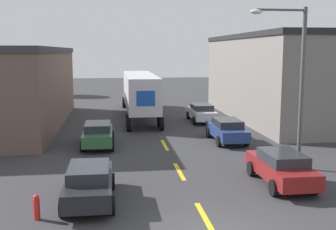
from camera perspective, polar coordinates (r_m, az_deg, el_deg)
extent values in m
cube|color=gold|center=(14.99, 5.06, -13.74)|extent=(0.20, 2.92, 0.01)
cube|color=gold|center=(20.35, 1.54, -7.63)|extent=(0.20, 2.92, 0.01)
cube|color=gold|center=(25.89, -0.45, -4.09)|extent=(0.20, 2.92, 0.01)
cube|color=slate|center=(37.84, 17.34, 4.68)|extent=(11.30, 19.76, 6.72)
cube|color=#232326|center=(37.79, 17.58, 10.07)|extent=(11.50, 19.96, 0.40)
cube|color=silver|center=(43.77, -4.48, 3.53)|extent=(2.26, 2.70, 2.67)
cube|color=silver|center=(35.71, -3.82, 3.38)|extent=(2.38, 12.80, 2.67)
cube|color=#194CA3|center=(29.34, -3.03, 2.25)|extent=(1.31, 0.03, 1.07)
cylinder|color=black|center=(44.32, -2.94, 1.88)|extent=(0.28, 1.01, 1.01)
cylinder|color=black|center=(44.20, -6.02, 1.82)|extent=(0.28, 1.01, 1.01)
cylinder|color=black|center=(43.25, -2.83, 1.71)|extent=(0.28, 1.01, 1.01)
cylinder|color=black|center=(43.13, -5.98, 1.66)|extent=(0.28, 1.01, 1.01)
cylinder|color=black|center=(31.90, -1.17, -0.75)|extent=(0.28, 1.01, 1.01)
cylinder|color=black|center=(31.74, -5.45, -0.84)|extent=(0.28, 1.01, 1.01)
cylinder|color=black|center=(30.53, -0.89, -1.17)|extent=(0.28, 1.01, 1.01)
cylinder|color=black|center=(30.36, -5.36, -1.27)|extent=(0.28, 1.01, 1.01)
cube|color=navy|center=(27.02, 7.95, -2.19)|extent=(1.70, 4.50, 0.67)
cube|color=#23282D|center=(26.79, 8.05, -1.07)|extent=(1.50, 2.34, 0.45)
cylinder|color=black|center=(28.63, 8.85, -2.28)|extent=(0.22, 0.67, 0.67)
cylinder|color=black|center=(28.21, 5.52, -2.38)|extent=(0.22, 0.67, 0.67)
cylinder|color=black|center=(26.02, 10.56, -3.42)|extent=(0.22, 0.67, 0.67)
cylinder|color=black|center=(25.55, 6.92, -3.56)|extent=(0.22, 0.67, 0.67)
cube|color=silver|center=(34.47, 4.55, 0.20)|extent=(1.70, 4.50, 0.67)
cube|color=#23282D|center=(34.27, 4.61, 1.09)|extent=(1.50, 2.34, 0.45)
cylinder|color=black|center=(36.05, 5.41, 0.03)|extent=(0.22, 0.67, 0.67)
cylinder|color=black|center=(35.72, 2.75, -0.03)|extent=(0.22, 0.67, 0.67)
cylinder|color=black|center=(33.37, 6.47, -0.68)|extent=(0.22, 0.67, 0.67)
cylinder|color=black|center=(33.01, 3.60, -0.75)|extent=(0.22, 0.67, 0.67)
cube|color=#2D5B38|center=(25.80, -9.46, -2.74)|extent=(1.70, 4.50, 0.67)
cube|color=#23282D|center=(25.56, -9.50, -1.57)|extent=(1.50, 2.34, 0.45)
cylinder|color=black|center=(27.21, -7.55, -2.82)|extent=(0.22, 0.67, 0.67)
cylinder|color=black|center=(27.28, -11.13, -2.88)|extent=(0.22, 0.67, 0.67)
cylinder|color=black|center=(24.48, -7.55, -4.11)|extent=(0.22, 0.67, 0.67)
cylinder|color=black|center=(24.55, -11.54, -4.17)|extent=(0.22, 0.67, 0.67)
cube|color=black|center=(16.50, -10.61, -9.28)|extent=(1.70, 4.50, 0.67)
cube|color=#23282D|center=(16.21, -10.69, -7.55)|extent=(1.50, 2.34, 0.45)
cylinder|color=black|center=(17.90, -7.58, -8.89)|extent=(0.22, 0.67, 0.67)
cylinder|color=black|center=(17.99, -13.08, -8.95)|extent=(0.22, 0.67, 0.67)
cylinder|color=black|center=(15.26, -7.60, -12.03)|extent=(0.22, 0.67, 0.67)
cylinder|color=black|center=(15.37, -14.10, -12.07)|extent=(0.22, 0.67, 0.67)
cube|color=maroon|center=(18.90, 15.05, -7.11)|extent=(1.70, 4.50, 0.67)
cube|color=#23282D|center=(18.64, 15.27, -5.57)|extent=(1.50, 2.34, 0.45)
cylinder|color=black|center=(20.55, 15.74, -6.84)|extent=(0.22, 0.67, 0.67)
cylinder|color=black|center=(19.95, 11.20, -7.14)|extent=(0.22, 0.67, 0.67)
cylinder|color=black|center=(18.13, 19.22, -9.08)|extent=(0.22, 0.67, 0.67)
cylinder|color=black|center=(17.45, 14.14, -9.54)|extent=(0.22, 0.67, 0.67)
cylinder|color=#4C4C51|center=(21.11, 17.65, 3.25)|extent=(0.20, 0.20, 7.74)
cylinder|color=#4C4C51|center=(20.65, 15.08, 13.60)|extent=(2.36, 0.11, 0.11)
ellipsoid|color=silver|center=(20.22, 11.89, 13.53)|extent=(0.56, 0.32, 0.22)
cylinder|color=red|center=(15.37, -17.36, -12.10)|extent=(0.22, 0.22, 0.72)
sphere|color=red|center=(15.23, -17.43, -10.61)|extent=(0.20, 0.20, 0.20)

